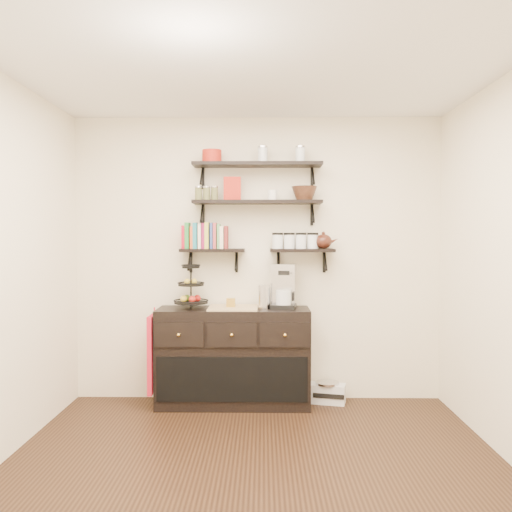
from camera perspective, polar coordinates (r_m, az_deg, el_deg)
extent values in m
plane|color=black|center=(3.79, -0.16, -22.32)|extent=(3.50, 3.50, 0.00)
cube|color=white|center=(3.63, -0.16, 20.27)|extent=(3.50, 3.50, 0.02)
cube|color=white|center=(5.21, 0.15, -0.29)|extent=(3.50, 0.02, 2.70)
cube|color=black|center=(5.11, 0.14, 9.61)|extent=(1.20, 0.27, 0.03)
cube|color=black|center=(5.25, -5.59, 8.14)|extent=(0.02, 0.03, 0.20)
cube|color=black|center=(5.24, 5.91, 8.15)|extent=(0.02, 0.03, 0.20)
cube|color=black|center=(5.08, 0.14, 5.69)|extent=(1.20, 0.27, 0.03)
cube|color=black|center=(5.22, -5.58, 4.31)|extent=(0.02, 0.03, 0.20)
cube|color=black|center=(5.21, 5.90, 4.32)|extent=(0.02, 0.03, 0.20)
cube|color=black|center=(5.10, -4.59, 0.61)|extent=(0.60, 0.25, 0.03)
cube|color=black|center=(5.24, -6.87, -0.62)|extent=(0.02, 0.03, 0.20)
cube|color=black|center=(5.20, -2.05, -0.63)|extent=(0.03, 0.03, 0.20)
cube|color=black|center=(5.09, 4.87, 0.60)|extent=(0.60, 0.25, 0.03)
cube|color=black|center=(5.19, 2.36, -0.63)|extent=(0.03, 0.03, 0.20)
cube|color=black|center=(5.22, 7.19, -0.63)|extent=(0.02, 0.03, 0.20)
cube|color=#B30F24|center=(5.13, -7.45, 1.89)|extent=(0.02, 0.15, 0.20)
cube|color=#268134|center=(5.13, -7.09, 2.11)|extent=(0.03, 0.15, 0.24)
cube|color=#D75322|center=(5.12, -6.67, 1.95)|extent=(0.04, 0.15, 0.21)
cube|color=teal|center=(5.12, -6.26, 2.17)|extent=(0.03, 0.15, 0.25)
cube|color=white|center=(5.12, -5.88, 2.01)|extent=(0.03, 0.15, 0.22)
cube|color=maroon|center=(5.11, -5.44, 2.23)|extent=(0.04, 0.15, 0.26)
cube|color=gold|center=(5.11, -5.02, 2.07)|extent=(0.03, 0.15, 0.23)
cube|color=navy|center=(5.10, -4.62, 1.90)|extent=(0.03, 0.15, 0.20)
cube|color=#B13C3E|center=(5.10, -4.16, 2.12)|extent=(0.04, 0.15, 0.24)
cube|color=#509355|center=(5.10, -3.72, 1.96)|extent=(0.03, 0.15, 0.21)
cube|color=#F8E5BD|center=(5.09, -3.31, 2.18)|extent=(0.03, 0.15, 0.25)
cube|color=maroon|center=(5.09, -2.91, 2.01)|extent=(0.02, 0.15, 0.22)
cylinder|color=silver|center=(5.08, 2.28, 1.51)|extent=(0.10, 0.10, 0.13)
cylinder|color=silver|center=(5.09, 3.52, 1.51)|extent=(0.10, 0.10, 0.13)
cylinder|color=silver|center=(5.09, 4.76, 1.50)|extent=(0.10, 0.10, 0.13)
cylinder|color=silver|center=(5.10, 5.99, 1.50)|extent=(0.10, 0.10, 0.13)
cube|color=black|center=(5.10, -2.40, -10.56)|extent=(1.40, 0.45, 0.90)
cube|color=tan|center=(5.02, -2.41, -5.45)|extent=(0.45, 0.41, 0.02)
sphere|color=gold|center=(4.85, -8.15, -8.23)|extent=(0.04, 0.04, 0.04)
sphere|color=gold|center=(4.80, -2.58, -8.32)|extent=(0.04, 0.04, 0.04)
sphere|color=gold|center=(4.79, 3.06, -8.33)|extent=(0.04, 0.04, 0.04)
cylinder|color=black|center=(5.03, -6.86, -2.94)|extent=(0.01, 0.01, 0.45)
cylinder|color=black|center=(5.05, -6.86, -4.89)|extent=(0.31, 0.31, 0.01)
cylinder|color=black|center=(5.03, -6.86, -3.04)|extent=(0.24, 0.24, 0.02)
cylinder|color=black|center=(5.02, -6.87, -1.18)|extent=(0.16, 0.16, 0.02)
sphere|color=#B21914|center=(5.07, -6.19, -4.44)|extent=(0.06, 0.06, 0.06)
sphere|color=gold|center=(5.03, -7.28, -2.68)|extent=(0.05, 0.05, 0.05)
cube|color=olive|center=(5.01, -2.66, -4.91)|extent=(0.08, 0.08, 0.08)
cube|color=black|center=(5.01, 2.90, -5.32)|extent=(0.25, 0.24, 0.04)
cube|color=silver|center=(5.06, 2.87, -3.27)|extent=(0.23, 0.11, 0.35)
cube|color=silver|center=(4.98, 2.91, -1.25)|extent=(0.25, 0.24, 0.07)
cylinder|color=silver|center=(4.98, 2.91, -4.36)|extent=(0.16, 0.16, 0.13)
cylinder|color=silver|center=(4.98, 0.87, -4.33)|extent=(0.11, 0.11, 0.22)
cube|color=red|center=(5.08, -10.84, -10.04)|extent=(0.04, 0.30, 0.70)
cube|color=silver|center=(5.29, 7.52, -14.15)|extent=(0.36, 0.24, 0.18)
cylinder|color=silver|center=(5.26, 7.52, -13.11)|extent=(0.27, 0.27, 0.02)
cube|color=black|center=(5.20, 7.63, -14.42)|extent=(0.28, 0.08, 0.04)
cube|color=#AA2013|center=(5.09, -2.53, 7.08)|extent=(0.16, 0.07, 0.22)
cylinder|color=white|center=(5.08, 1.74, 6.39)|extent=(0.09, 0.09, 0.10)
cylinder|color=#AA2013|center=(5.14, -4.67, 10.40)|extent=(0.18, 0.18, 0.12)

